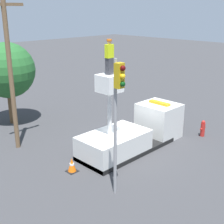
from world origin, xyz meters
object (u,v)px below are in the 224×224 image
object	(u,v)px
worker	(109,57)
traffic_light_pole	(118,103)
traffic_cone_rear	(72,165)
bucket_truck	(134,133)
fire_hydrant	(203,128)
tree_left_bg	(7,70)
utility_pole	(10,70)

from	to	relation	value
worker	traffic_light_pole	world-z (taller)	worker
traffic_light_pole	traffic_cone_rear	size ratio (longest dim) A/B	8.16
worker	bucket_truck	bearing A→B (deg)	0.00
bucket_truck	fire_hydrant	distance (m)	4.84
fire_hydrant	tree_left_bg	bearing A→B (deg)	124.28
fire_hydrant	utility_pole	xyz separation A→B (m)	(-9.26, 6.86, 4.12)
bucket_truck	traffic_light_pole	bearing A→B (deg)	-147.24
traffic_light_pole	traffic_cone_rear	bearing A→B (deg)	93.68
bucket_truck	worker	xyz separation A→B (m)	(-2.03, 0.00, 4.63)
traffic_cone_rear	fire_hydrant	bearing A→B (deg)	-14.51
worker	tree_left_bg	distance (m)	9.15
tree_left_bg	traffic_cone_rear	bearing A→B (deg)	-98.84
bucket_truck	traffic_cone_rear	bearing A→B (deg)	176.44
fire_hydrant	utility_pole	world-z (taller)	utility_pole
worker	traffic_light_pole	xyz separation A→B (m)	(-2.19, -2.71, -1.32)
tree_left_bg	bucket_truck	bearing A→B (deg)	-71.06
fire_hydrant	traffic_cone_rear	bearing A→B (deg)	165.49
traffic_light_pole	traffic_cone_rear	xyz separation A→B (m)	(-0.19, 2.99, -3.87)
bucket_truck	tree_left_bg	world-z (taller)	tree_left_bg
worker	traffic_cone_rear	bearing A→B (deg)	173.44
traffic_cone_rear	tree_left_bg	size ratio (longest dim) A/B	0.13
traffic_cone_rear	bucket_truck	bearing A→B (deg)	-3.56
traffic_cone_rear	utility_pole	bearing A→B (deg)	95.80
bucket_truck	worker	distance (m)	5.05
traffic_light_pole	tree_left_bg	bearing A→B (deg)	84.34
traffic_cone_rear	tree_left_bg	xyz separation A→B (m)	(1.35, 8.65, 3.45)
tree_left_bg	utility_pole	bearing A→B (deg)	-114.01
worker	utility_pole	xyz separation A→B (m)	(-2.85, 4.86, -0.90)
traffic_light_pole	utility_pole	xyz separation A→B (m)	(-0.66, 7.57, 0.42)
worker	tree_left_bg	size ratio (longest dim) A/B	0.31
bucket_truck	traffic_light_pole	world-z (taller)	traffic_light_pole
traffic_cone_rear	tree_left_bg	bearing A→B (deg)	81.16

